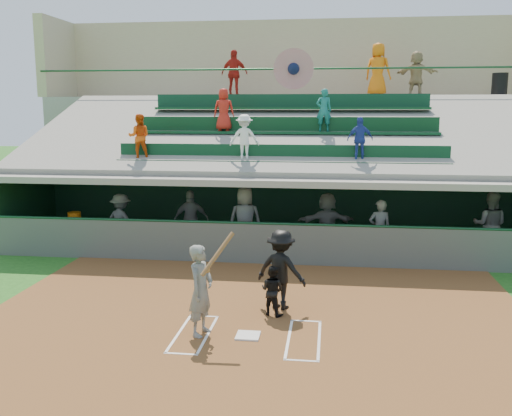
# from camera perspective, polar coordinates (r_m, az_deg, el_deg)

# --- Properties ---
(ground) EXTENTS (100.00, 100.00, 0.00)m
(ground) POSITION_cam_1_polar(r_m,az_deg,el_deg) (10.73, -0.81, -12.81)
(ground) COLOR #1E5618
(ground) RESTS_ON ground
(dirt_slab) EXTENTS (11.00, 9.00, 0.02)m
(dirt_slab) POSITION_cam_1_polar(r_m,az_deg,el_deg) (11.18, -0.44, -11.78)
(dirt_slab) COLOR brown
(dirt_slab) RESTS_ON ground
(home_plate) EXTENTS (0.43, 0.43, 0.03)m
(home_plate) POSITION_cam_1_polar(r_m,az_deg,el_deg) (10.71, -0.81, -12.64)
(home_plate) COLOR silver
(home_plate) RESTS_ON dirt_slab
(batters_box_chalk) EXTENTS (2.65, 1.85, 0.01)m
(batters_box_chalk) POSITION_cam_1_polar(r_m,az_deg,el_deg) (10.72, -0.81, -12.70)
(batters_box_chalk) COLOR silver
(batters_box_chalk) RESTS_ON dirt_slab
(dugout_floor) EXTENTS (16.00, 3.50, 0.04)m
(dugout_floor) POSITION_cam_1_polar(r_m,az_deg,el_deg) (17.11, 2.43, -4.04)
(dugout_floor) COLOR gray
(dugout_floor) RESTS_ON ground
(concourse_slab) EXTENTS (20.00, 3.00, 4.60)m
(concourse_slab) POSITION_cam_1_polar(r_m,az_deg,el_deg) (23.41, 3.93, 5.38)
(concourse_slab) COLOR gray
(concourse_slab) RESTS_ON ground
(grandstand) EXTENTS (20.40, 10.40, 7.80)m
(grandstand) POSITION_cam_1_polar(r_m,az_deg,el_deg) (20.44, 3.38, 4.62)
(grandstand) COLOR #525752
(grandstand) RESTS_ON ground
(batter_at_plate) EXTENTS (0.90, 0.77, 1.95)m
(batter_at_plate) POSITION_cam_1_polar(r_m,az_deg,el_deg) (10.57, -5.51, -8.13)
(batter_at_plate) COLOR #5F625D
(batter_at_plate) RESTS_ON dirt_slab
(catcher) EXTENTS (0.61, 0.55, 1.02)m
(catcher) POSITION_cam_1_polar(r_m,az_deg,el_deg) (11.60, 1.64, -8.23)
(catcher) COLOR black
(catcher) RESTS_ON dirt_slab
(home_umpire) EXTENTS (1.22, 0.95, 1.66)m
(home_umpire) POSITION_cam_1_polar(r_m,az_deg,el_deg) (11.90, 2.51, -6.16)
(home_umpire) COLOR black
(home_umpire) RESTS_ON dirt_slab
(dugout_bench) EXTENTS (12.67, 5.20, 0.40)m
(dugout_bench) POSITION_cam_1_polar(r_m,az_deg,el_deg) (18.20, 3.41, -2.48)
(dugout_bench) COLOR brown
(dugout_bench) RESTS_ON dugout_floor
(white_table) EXTENTS (0.84, 0.68, 0.67)m
(white_table) POSITION_cam_1_polar(r_m,az_deg,el_deg) (18.00, -17.36, -2.62)
(white_table) COLOR white
(white_table) RESTS_ON dugout_floor
(water_cooler) EXTENTS (0.39, 0.39, 0.39)m
(water_cooler) POSITION_cam_1_polar(r_m,az_deg,el_deg) (17.85, -17.69, -1.01)
(water_cooler) COLOR orange
(water_cooler) RESTS_ON white_table
(dugout_player_a) EXTENTS (1.19, 0.90, 1.63)m
(dugout_player_a) POSITION_cam_1_polar(r_m,az_deg,el_deg) (17.33, -13.35, -1.29)
(dugout_player_a) COLOR #565853
(dugout_player_a) RESTS_ON dugout_floor
(dugout_player_b) EXTENTS (1.09, 0.65, 1.74)m
(dugout_player_b) POSITION_cam_1_polar(r_m,az_deg,el_deg) (16.94, -6.50, -1.15)
(dugout_player_b) COLOR #5D605B
(dugout_player_b) RESTS_ON dugout_floor
(dugout_player_c) EXTENTS (1.01, 0.73, 1.91)m
(dugout_player_c) POSITION_cam_1_polar(r_m,az_deg,el_deg) (16.28, -1.10, -1.23)
(dugout_player_c) COLOR #5C5F5A
(dugout_player_c) RESTS_ON dugout_floor
(dugout_player_d) EXTENTS (1.70, 0.81, 1.76)m
(dugout_player_d) POSITION_cam_1_polar(r_m,az_deg,el_deg) (16.41, 7.10, -1.49)
(dugout_player_d) COLOR #60625D
(dugout_player_d) RESTS_ON dugout_floor
(dugout_player_e) EXTENTS (0.64, 0.46, 1.66)m
(dugout_player_e) POSITION_cam_1_polar(r_m,az_deg,el_deg) (16.01, 12.25, -2.12)
(dugout_player_e) COLOR #5F635D
(dugout_player_e) RESTS_ON dugout_floor
(dugout_player_f) EXTENTS (1.07, 0.94, 1.85)m
(dugout_player_f) POSITION_cam_1_polar(r_m,az_deg,el_deg) (17.06, 22.34, -1.58)
(dugout_player_f) COLOR #61635D
(dugout_player_f) RESTS_ON dugout_floor
(trash_bin) EXTENTS (0.56, 0.56, 0.84)m
(trash_bin) POSITION_cam_1_polar(r_m,az_deg,el_deg) (23.39, 23.18, 11.29)
(trash_bin) COLOR black
(trash_bin) RESTS_ON concourse_slab
(concourse_staff_a) EXTENTS (1.14, 0.62, 1.85)m
(concourse_staff_a) POSITION_cam_1_polar(r_m,az_deg,el_deg) (23.33, -2.18, 13.30)
(concourse_staff_a) COLOR #AC1C13
(concourse_staff_a) RESTS_ON concourse_slab
(concourse_staff_b) EXTENTS (1.16, 0.97, 2.02)m
(concourse_staff_b) POSITION_cam_1_polar(r_m,az_deg,el_deg) (22.98, 12.09, 13.36)
(concourse_staff_b) COLOR orange
(concourse_staff_b) RESTS_ON concourse_slab
(concourse_staff_c) EXTENTS (1.64, 1.02, 1.69)m
(concourse_staff_c) POSITION_cam_1_polar(r_m,az_deg,el_deg) (23.08, 15.74, 12.79)
(concourse_staff_c) COLOR tan
(concourse_staff_c) RESTS_ON concourse_slab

